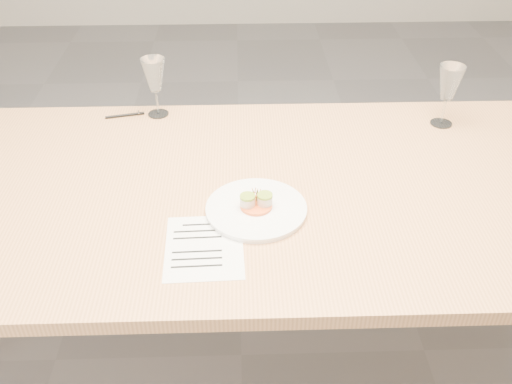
{
  "coord_description": "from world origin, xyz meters",
  "views": [
    {
      "loc": [
        0.01,
        -1.33,
        1.68
      ],
      "look_at": [
        0.05,
        -0.11,
        0.8
      ],
      "focal_mm": 40.0,
      "sensor_mm": 36.0,
      "label": 1
    }
  ],
  "objects_px": {
    "dining_table": "(238,204)",
    "wine_glass_2": "(449,84)",
    "ballpoint_pen": "(125,115)",
    "wine_glass_1": "(154,76)",
    "dinner_plate": "(256,208)",
    "recipe_sheet": "(204,247)"
  },
  "relations": [
    {
      "from": "dining_table",
      "to": "wine_glass_2",
      "type": "relative_size",
      "value": 11.63
    },
    {
      "from": "dining_table",
      "to": "recipe_sheet",
      "type": "xyz_separation_m",
      "value": [
        -0.08,
        -0.26,
        0.07
      ]
    },
    {
      "from": "dining_table",
      "to": "wine_glass_1",
      "type": "height_order",
      "value": "wine_glass_1"
    },
    {
      "from": "recipe_sheet",
      "to": "wine_glass_2",
      "type": "height_order",
      "value": "wine_glass_2"
    },
    {
      "from": "recipe_sheet",
      "to": "ballpoint_pen",
      "type": "distance_m",
      "value": 0.75
    },
    {
      "from": "dinner_plate",
      "to": "ballpoint_pen",
      "type": "relative_size",
      "value": 2.06
    },
    {
      "from": "wine_glass_2",
      "to": "ballpoint_pen",
      "type": "bearing_deg",
      "value": 175.38
    },
    {
      "from": "dining_table",
      "to": "dinner_plate",
      "type": "height_order",
      "value": "dinner_plate"
    },
    {
      "from": "dinner_plate",
      "to": "recipe_sheet",
      "type": "relative_size",
      "value": 1.08
    },
    {
      "from": "dining_table",
      "to": "dinner_plate",
      "type": "distance_m",
      "value": 0.16
    },
    {
      "from": "dining_table",
      "to": "dinner_plate",
      "type": "xyz_separation_m",
      "value": [
        0.05,
        -0.13,
        0.08
      ]
    },
    {
      "from": "dining_table",
      "to": "dinner_plate",
      "type": "bearing_deg",
      "value": -68.27
    },
    {
      "from": "wine_glass_1",
      "to": "ballpoint_pen",
      "type": "bearing_deg",
      "value": -174.25
    },
    {
      "from": "wine_glass_1",
      "to": "dinner_plate",
      "type": "bearing_deg",
      "value": -60.22
    },
    {
      "from": "wine_glass_1",
      "to": "wine_glass_2",
      "type": "height_order",
      "value": "wine_glass_2"
    },
    {
      "from": "dining_table",
      "to": "ballpoint_pen",
      "type": "relative_size",
      "value": 18.34
    },
    {
      "from": "ballpoint_pen",
      "to": "recipe_sheet",
      "type": "bearing_deg",
      "value": -79.29
    },
    {
      "from": "wine_glass_1",
      "to": "wine_glass_2",
      "type": "bearing_deg",
      "value": -5.83
    },
    {
      "from": "dining_table",
      "to": "wine_glass_2",
      "type": "xyz_separation_m",
      "value": [
        0.69,
        0.34,
        0.21
      ]
    },
    {
      "from": "wine_glass_1",
      "to": "recipe_sheet",
      "type": "bearing_deg",
      "value": -75.02
    },
    {
      "from": "dinner_plate",
      "to": "wine_glass_2",
      "type": "bearing_deg",
      "value": 36.08
    },
    {
      "from": "dining_table",
      "to": "recipe_sheet",
      "type": "relative_size",
      "value": 9.6
    }
  ]
}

